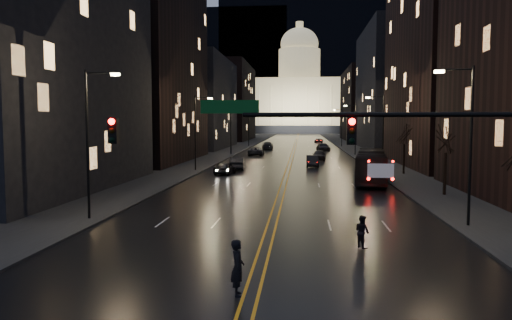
% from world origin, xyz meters
% --- Properties ---
extents(ground, '(900.00, 900.00, 0.00)m').
position_xyz_m(ground, '(0.00, 0.00, 0.00)').
color(ground, black).
rests_on(ground, ground).
extents(road, '(20.00, 320.00, 0.02)m').
position_xyz_m(road, '(0.00, 130.00, 0.01)').
color(road, black).
rests_on(road, ground).
extents(sidewalk_left, '(8.00, 320.00, 0.16)m').
position_xyz_m(sidewalk_left, '(-14.00, 130.00, 0.08)').
color(sidewalk_left, black).
rests_on(sidewalk_left, ground).
extents(sidewalk_right, '(8.00, 320.00, 0.16)m').
position_xyz_m(sidewalk_right, '(14.00, 130.00, 0.08)').
color(sidewalk_right, black).
rests_on(sidewalk_right, ground).
extents(center_line, '(0.62, 320.00, 0.01)m').
position_xyz_m(center_line, '(0.00, 130.00, 0.03)').
color(center_line, orange).
rests_on(center_line, road).
extents(building_left_near, '(12.00, 28.00, 22.00)m').
position_xyz_m(building_left_near, '(-21.00, 22.00, 11.00)').
color(building_left_near, black).
rests_on(building_left_near, ground).
extents(building_left_mid, '(12.00, 30.00, 28.00)m').
position_xyz_m(building_left_mid, '(-21.00, 54.00, 14.00)').
color(building_left_mid, black).
rests_on(building_left_mid, ground).
extents(building_left_far, '(12.00, 34.00, 20.00)m').
position_xyz_m(building_left_far, '(-21.00, 92.00, 10.00)').
color(building_left_far, black).
rests_on(building_left_far, ground).
extents(building_left_dist, '(12.00, 40.00, 24.00)m').
position_xyz_m(building_left_dist, '(-21.00, 140.00, 12.00)').
color(building_left_dist, black).
rests_on(building_left_dist, ground).
extents(building_right_tall, '(12.00, 30.00, 38.00)m').
position_xyz_m(building_right_tall, '(21.00, 50.00, 19.00)').
color(building_right_tall, black).
rests_on(building_right_tall, ground).
extents(building_right_mid, '(12.00, 34.00, 26.00)m').
position_xyz_m(building_right_mid, '(21.00, 92.00, 13.00)').
color(building_right_mid, black).
rests_on(building_right_mid, ground).
extents(building_right_dist, '(12.00, 40.00, 22.00)m').
position_xyz_m(building_right_dist, '(21.00, 140.00, 11.00)').
color(building_right_dist, black).
rests_on(building_right_dist, ground).
extents(mountain_ridge, '(520.00, 60.00, 130.00)m').
position_xyz_m(mountain_ridge, '(40.00, 380.00, 65.00)').
color(mountain_ridge, black).
rests_on(mountain_ridge, ground).
extents(capitol, '(90.00, 50.00, 58.50)m').
position_xyz_m(capitol, '(0.00, 250.00, 17.15)').
color(capitol, black).
rests_on(capitol, ground).
extents(traffic_signal, '(17.29, 0.45, 7.00)m').
position_xyz_m(traffic_signal, '(5.91, -0.00, 5.10)').
color(traffic_signal, black).
rests_on(traffic_signal, ground).
extents(streetlamp_right_near, '(2.13, 0.25, 9.00)m').
position_xyz_m(streetlamp_right_near, '(10.81, 10.00, 5.08)').
color(streetlamp_right_near, black).
rests_on(streetlamp_right_near, ground).
extents(streetlamp_left_near, '(2.13, 0.25, 9.00)m').
position_xyz_m(streetlamp_left_near, '(-10.81, 10.00, 5.08)').
color(streetlamp_left_near, black).
rests_on(streetlamp_left_near, ground).
extents(streetlamp_right_mid, '(2.13, 0.25, 9.00)m').
position_xyz_m(streetlamp_right_mid, '(10.81, 40.00, 5.08)').
color(streetlamp_right_mid, black).
rests_on(streetlamp_right_mid, ground).
extents(streetlamp_left_mid, '(2.13, 0.25, 9.00)m').
position_xyz_m(streetlamp_left_mid, '(-10.81, 40.00, 5.08)').
color(streetlamp_left_mid, black).
rests_on(streetlamp_left_mid, ground).
extents(streetlamp_right_far, '(2.13, 0.25, 9.00)m').
position_xyz_m(streetlamp_right_far, '(10.81, 70.00, 5.08)').
color(streetlamp_right_far, black).
rests_on(streetlamp_right_far, ground).
extents(streetlamp_left_far, '(2.13, 0.25, 9.00)m').
position_xyz_m(streetlamp_left_far, '(-10.81, 70.00, 5.08)').
color(streetlamp_left_far, black).
rests_on(streetlamp_left_far, ground).
extents(streetlamp_right_dist, '(2.13, 0.25, 9.00)m').
position_xyz_m(streetlamp_right_dist, '(10.81, 100.00, 5.08)').
color(streetlamp_right_dist, black).
rests_on(streetlamp_right_dist, ground).
extents(streetlamp_left_dist, '(2.13, 0.25, 9.00)m').
position_xyz_m(streetlamp_left_dist, '(-10.81, 100.00, 5.08)').
color(streetlamp_left_dist, black).
rests_on(streetlamp_left_dist, ground).
extents(tree_right_mid, '(2.40, 2.40, 6.65)m').
position_xyz_m(tree_right_mid, '(13.00, 22.00, 4.53)').
color(tree_right_mid, black).
rests_on(tree_right_mid, ground).
extents(tree_right_far, '(2.40, 2.40, 6.65)m').
position_xyz_m(tree_right_far, '(13.00, 38.00, 4.53)').
color(tree_right_far, black).
rests_on(tree_right_far, ground).
extents(bus, '(4.22, 11.95, 3.26)m').
position_xyz_m(bus, '(8.35, 30.25, 1.63)').
color(bus, black).
rests_on(bus, ground).
extents(oncoming_car_a, '(2.32, 4.55, 1.48)m').
position_xyz_m(oncoming_car_a, '(-6.89, 36.65, 0.74)').
color(oncoming_car_a, black).
rests_on(oncoming_car_a, ground).
extents(oncoming_car_b, '(2.02, 4.90, 1.58)m').
position_xyz_m(oncoming_car_b, '(-6.28, 42.58, 0.79)').
color(oncoming_car_b, black).
rests_on(oncoming_car_b, ground).
extents(oncoming_car_c, '(2.56, 5.38, 1.48)m').
position_xyz_m(oncoming_car_c, '(-6.33, 68.56, 0.74)').
color(oncoming_car_c, black).
rests_on(oncoming_car_c, ground).
extents(oncoming_car_d, '(2.37, 5.57, 1.60)m').
position_xyz_m(oncoming_car_d, '(-5.67, 88.19, 0.80)').
color(oncoming_car_d, black).
rests_on(oncoming_car_d, ground).
extents(receding_car_a, '(1.63, 4.58, 1.50)m').
position_xyz_m(receding_car_a, '(3.09, 47.16, 0.75)').
color(receding_car_a, black).
rests_on(receding_car_a, ground).
extents(receding_car_b, '(2.25, 4.96, 1.65)m').
position_xyz_m(receding_car_b, '(4.29, 57.78, 0.83)').
color(receding_car_b, black).
rests_on(receding_car_b, ground).
extents(receding_car_c, '(2.89, 5.72, 1.59)m').
position_xyz_m(receding_car_c, '(5.95, 82.45, 0.80)').
color(receding_car_c, black).
rests_on(receding_car_c, ground).
extents(receding_car_d, '(2.59, 4.84, 1.29)m').
position_xyz_m(receding_car_d, '(6.36, 122.36, 0.65)').
color(receding_car_d, black).
rests_on(receding_car_d, ground).
extents(pedestrian_a, '(0.59, 0.79, 1.96)m').
position_xyz_m(pedestrian_a, '(-0.46, -2.00, 0.98)').
color(pedestrian_a, black).
rests_on(pedestrian_a, ground).
extents(pedestrian_b, '(0.76, 0.86, 1.56)m').
position_xyz_m(pedestrian_b, '(4.56, 5.00, 0.78)').
color(pedestrian_b, black).
rests_on(pedestrian_b, ground).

